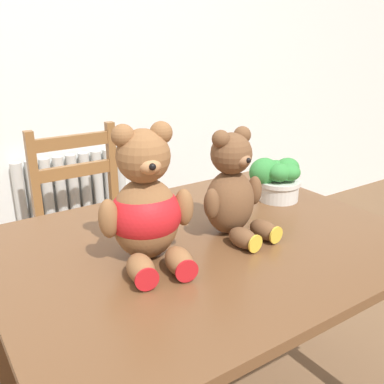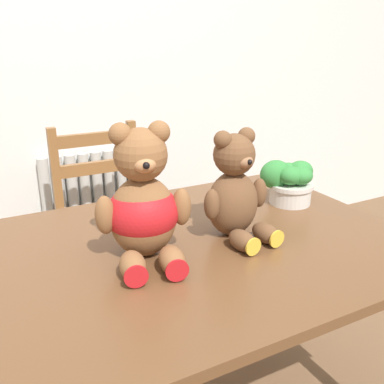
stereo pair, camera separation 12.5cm
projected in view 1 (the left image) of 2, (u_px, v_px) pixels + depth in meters
wall_back at (52, 48)px, 2.23m from camera, size 8.00×0.04×2.60m
radiator at (77, 221)px, 2.52m from camera, size 0.66×0.10×0.74m
dining_table at (205, 268)px, 1.36m from camera, size 1.24×0.96×0.76m
wooden_chair_behind at (90, 230)px, 2.06m from camera, size 0.43×0.41×0.96m
teddy_bear_left at (146, 207)px, 1.17m from camera, size 0.27×0.30×0.39m
teddy_bear_right at (233, 190)px, 1.33m from camera, size 0.24×0.24×0.34m
potted_plant at (277, 178)px, 1.63m from camera, size 0.21×0.17×0.17m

